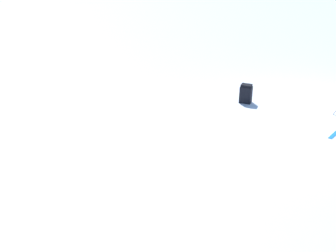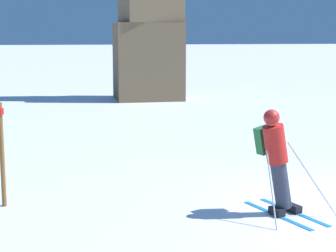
% 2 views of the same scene
% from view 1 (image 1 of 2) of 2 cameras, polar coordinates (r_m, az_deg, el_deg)
% --- Properties ---
extents(ground_plane, '(300.00, 300.00, 0.00)m').
position_cam_1_polar(ground_plane, '(12.21, 17.34, 1.52)').
color(ground_plane, white).
extents(spare_backpack, '(0.37, 0.35, 0.50)m').
position_cam_1_polar(spare_backpack, '(12.39, 9.48, 3.91)').
color(spare_backpack, black).
rests_on(spare_backpack, ground).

